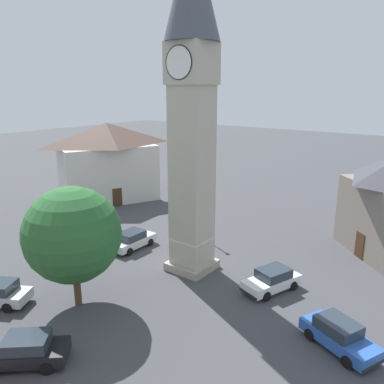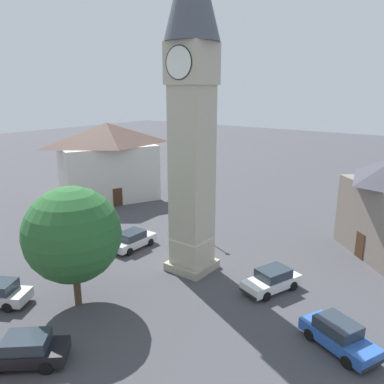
{
  "view_description": "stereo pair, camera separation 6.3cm",
  "coord_description": "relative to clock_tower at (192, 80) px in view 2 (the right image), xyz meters",
  "views": [
    {
      "loc": [
        15.85,
        -20.96,
        13.13
      ],
      "look_at": [
        0.0,
        0.0,
        5.99
      ],
      "focal_mm": 35.69,
      "sensor_mm": 36.0,
      "label": 1
    },
    {
      "loc": [
        15.9,
        -20.92,
        13.13
      ],
      "look_at": [
        0.0,
        0.0,
        5.99
      ],
      "focal_mm": 35.69,
      "sensor_mm": 36.0,
      "label": 2
    }
  ],
  "objects": [
    {
      "name": "car_red_corner",
      "position": [
        -6.31,
        0.01,
        -12.92
      ],
      "size": [
        1.83,
        4.14,
        1.53
      ],
      "color": "silver",
      "rests_on": "ground"
    },
    {
      "name": "lamp_post",
      "position": [
        -3.47,
        5.67,
        -9.87
      ],
      "size": [
        0.36,
        0.36,
        5.83
      ],
      "color": "black",
      "rests_on": "ground"
    },
    {
      "name": "tree",
      "position": [
        -2.74,
        -8.24,
        -9.0
      ],
      "size": [
        5.85,
        5.85,
        7.62
      ],
      "color": "brown",
      "rests_on": "ground"
    },
    {
      "name": "car_silver_kerb",
      "position": [
        11.6,
        -2.66,
        -12.92
      ],
      "size": [
        4.46,
        3.23,
        1.53
      ],
      "color": "#2D5BB7",
      "rests_on": "ground"
    },
    {
      "name": "car_white_side",
      "position": [
        -0.29,
        -13.16,
        -12.92
      ],
      "size": [
        4.21,
        3.99,
        1.53
      ],
      "color": "black",
      "rests_on": "ground"
    },
    {
      "name": "building_shop_left",
      "position": [
        -19.16,
        8.72,
        -8.93
      ],
      "size": [
        10.38,
        12.9,
        9.33
      ],
      "color": "beige",
      "rests_on": "ground"
    },
    {
      "name": "pedestrian",
      "position": [
        -6.56,
        5.97,
        -12.67
      ],
      "size": [
        0.28,
        0.55,
        1.69
      ],
      "color": "black",
      "rests_on": "ground"
    },
    {
      "name": "car_green_alley",
      "position": [
        -8.6,
        -4.74,
        -12.92
      ],
      "size": [
        4.31,
        3.84,
        1.53
      ],
      "color": "#236B38",
      "rests_on": "ground"
    },
    {
      "name": "car_blue_kerb",
      "position": [
        6.2,
        0.7,
        -12.92
      ],
      "size": [
        2.98,
        4.46,
        1.53
      ],
      "color": "white",
      "rests_on": "ground"
    },
    {
      "name": "ground_plane",
      "position": [
        -0.0,
        -0.0,
        -13.68
      ],
      "size": [
        200.0,
        200.0,
        0.0
      ],
      "primitive_type": "plane",
      "color": "#424247"
    },
    {
      "name": "clock_tower",
      "position": [
        0.0,
        0.0,
        0.0
      ],
      "size": [
        3.69,
        3.69,
        23.32
      ],
      "color": "#A59C89",
      "rests_on": "ground"
    }
  ]
}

